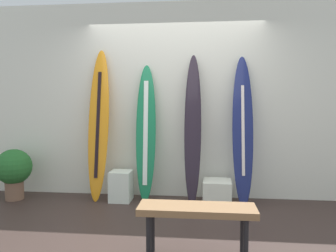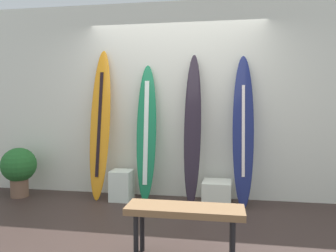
# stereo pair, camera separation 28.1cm
# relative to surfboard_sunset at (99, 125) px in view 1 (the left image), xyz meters

# --- Properties ---
(ground) EXTENTS (8.00, 8.00, 0.04)m
(ground) POSITION_rel_surfboard_sunset_xyz_m (1.06, -0.97, -1.07)
(ground) COLOR #3A2B27
(wall_back) EXTENTS (7.20, 0.20, 2.80)m
(wall_back) POSITION_rel_surfboard_sunset_xyz_m (1.06, 0.33, 0.35)
(wall_back) COLOR silver
(wall_back) RESTS_ON ground
(surfboard_sunset) EXTENTS (0.30, 0.43, 2.13)m
(surfboard_sunset) POSITION_rel_surfboard_sunset_xyz_m (0.00, 0.00, 0.00)
(surfboard_sunset) COLOR orange
(surfboard_sunset) RESTS_ON ground
(surfboard_emerald) EXTENTS (0.29, 0.35, 1.91)m
(surfboard_emerald) POSITION_rel_surfboard_sunset_xyz_m (0.67, 0.03, -0.11)
(surfboard_emerald) COLOR #1A7C4C
(surfboard_emerald) RESTS_ON ground
(surfboard_charcoal) EXTENTS (0.23, 0.47, 2.04)m
(surfboard_charcoal) POSITION_rel_surfboard_sunset_xyz_m (1.33, -0.05, -0.05)
(surfboard_charcoal) COLOR #271E29
(surfboard_charcoal) RESTS_ON ground
(surfboard_navy) EXTENTS (0.28, 0.46, 2.01)m
(surfboard_navy) POSITION_rel_surfboard_sunset_xyz_m (2.00, -0.02, -0.05)
(surfboard_navy) COLOR navy
(surfboard_navy) RESTS_ON ground
(display_block_left) EXTENTS (0.30, 0.30, 0.42)m
(display_block_left) POSITION_rel_surfboard_sunset_xyz_m (0.33, -0.08, -0.84)
(display_block_left) COLOR white
(display_block_left) RESTS_ON ground
(display_block_center) EXTENTS (0.39, 0.39, 0.32)m
(display_block_center) POSITION_rel_surfboard_sunset_xyz_m (1.66, -0.09, -0.89)
(display_block_center) COLOR white
(display_block_center) RESTS_ON ground
(potted_plant) EXTENTS (0.50, 0.50, 0.72)m
(potted_plant) POSITION_rel_surfboard_sunset_xyz_m (-1.19, -0.17, -0.62)
(potted_plant) COLOR brown
(potted_plant) RESTS_ON ground
(bench) EXTENTS (1.02, 0.31, 0.48)m
(bench) POSITION_rel_surfboard_sunset_xyz_m (1.41, -1.66, -0.64)
(bench) COLOR olive
(bench) RESTS_ON ground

